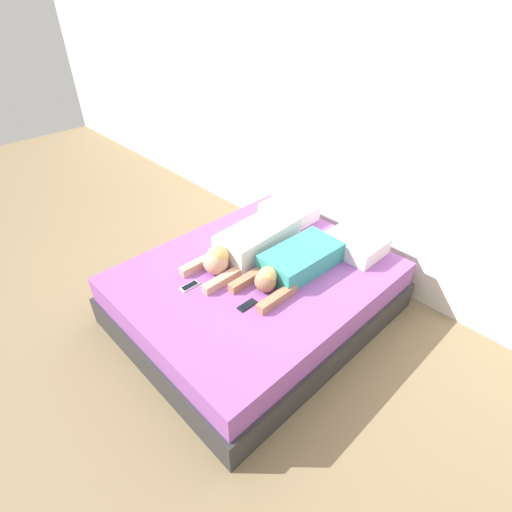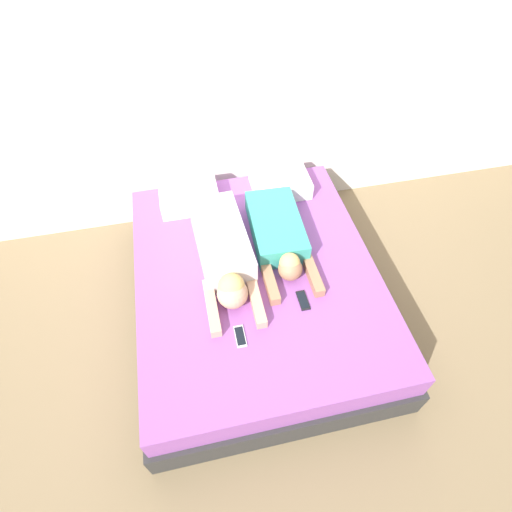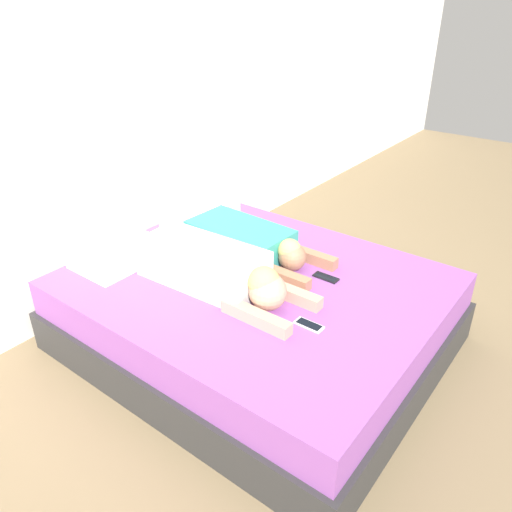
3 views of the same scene
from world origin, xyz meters
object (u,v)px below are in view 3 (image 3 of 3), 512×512
object	(u,v)px
bed	(256,312)
person_left	(217,270)
person_right	(251,242)
pillow_head_left	(115,253)
cell_phone_right	(326,277)
cell_phone_left	(309,325)
pillow_head_right	(200,213)

from	to	relation	value
bed	person_left	size ratio (longest dim) A/B	1.94
bed	person_right	distance (m)	0.45
pillow_head_left	cell_phone_right	size ratio (longest dim) A/B	3.03
pillow_head_left	cell_phone_left	xyz separation A→B (m)	(0.17, -1.33, -0.07)
pillow_head_right	bed	bearing A→B (deg)	-115.33
person_left	cell_phone_right	size ratio (longest dim) A/B	7.11
bed	cell_phone_left	xyz separation A→B (m)	(-0.21, -0.51, 0.25)
bed	cell_phone_left	size ratio (longest dim) A/B	13.83
pillow_head_left	person_left	size ratio (longest dim) A/B	0.43
bed	person_left	bearing A→B (deg)	150.40
bed	pillow_head_right	distance (m)	0.96
bed	pillow_head_left	world-z (taller)	pillow_head_left
pillow_head_left	person_right	bearing A→B (deg)	-44.89
pillow_head_left	pillow_head_right	xyz separation A→B (m)	(0.77, 0.00, 0.00)
bed	person_right	size ratio (longest dim) A/B	2.20
person_right	cell_phone_right	distance (m)	0.55
person_right	bed	bearing A→B (deg)	-135.90
bed	cell_phone_left	world-z (taller)	cell_phone_left
pillow_head_right	cell_phone_left	world-z (taller)	pillow_head_right
bed	pillow_head_right	bearing A→B (deg)	64.67
cell_phone_left	person_left	bearing A→B (deg)	89.72
pillow_head_right	cell_phone_right	distance (m)	1.16
pillow_head_right	person_right	distance (m)	0.63
person_right	cell_phone_left	world-z (taller)	person_right
pillow_head_left	person_left	xyz separation A→B (m)	(0.18, -0.70, 0.04)
bed	person_left	distance (m)	0.43
person_right	cell_phone_left	distance (m)	0.85
person_left	person_right	xyz separation A→B (m)	(0.43, 0.09, -0.02)
cell_phone_left	cell_phone_right	size ratio (longest dim) A/B	1.00
person_right	cell_phone_right	xyz separation A→B (m)	(0.03, -0.55, -0.08)
cell_phone_left	person_right	bearing A→B (deg)	58.97
bed	person_right	bearing A→B (deg)	44.10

